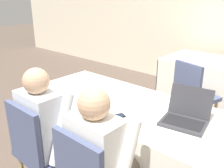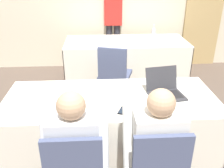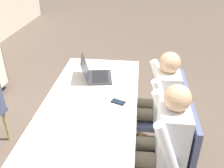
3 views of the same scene
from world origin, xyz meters
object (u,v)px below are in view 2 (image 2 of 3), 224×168
Objects in this scene: water_bottle at (153,33)px; person_checkered_shirt at (76,147)px; person_white_shirt at (154,143)px; person_red_shirt at (113,21)px; chair_far_spare at (114,72)px; cell_phone at (123,111)px; laptop at (165,90)px.

person_checkered_shirt is at bearing -113.02° from water_bottle.
person_white_shirt is 3.43m from person_red_shirt.
chair_far_spare is 0.57× the size of person_red_shirt.
chair_far_spare is 1.84m from person_white_shirt.
water_bottle is (0.77, 2.38, 0.11)m from cell_phone.
water_bottle is at bearing -42.58° from person_red_shirt.
cell_phone is at bearing -89.98° from person_red_shirt.
person_red_shirt reaches higher than laptop.
person_checkered_shirt is (-1.17, -2.76, -0.18)m from water_bottle.
person_checkered_shirt reaches higher than chair_far_spare.
laptop is 0.24× the size of person_red_shirt.
person_checkered_shirt is (-0.40, -0.38, -0.07)m from cell_phone.
water_bottle reaches higher than cell_phone.
person_red_shirt is at bearing 87.53° from laptop.
person_white_shirt is 0.73× the size of person_red_shirt.
water_bottle is 0.28× the size of chair_far_spare.
person_white_shirt is (0.61, 0.00, 0.00)m from person_checkered_shirt.
water_bottle reaches higher than laptop.
chair_far_spare is at bearing 111.97° from cell_phone.
person_red_shirt reaches higher than person_checkered_shirt.
chair_far_spare is at bearing -102.94° from person_checkered_shirt.
laptop is 2.63× the size of cell_phone.
person_white_shirt is at bearing -180.00° from person_checkered_shirt.
cell_phone is 0.09× the size of person_red_shirt.
person_white_shirt is (0.21, -0.38, -0.07)m from cell_phone.
person_checkered_shirt reaches higher than laptop.
person_red_shirt is at bearing -88.32° from person_white_shirt.
chair_far_spare is at bearing -91.13° from person_red_shirt.
water_bottle is 1.26m from chair_far_spare.
water_bottle is at bearing -113.02° from person_checkered_shirt.
person_checkered_shirt is at bearing 0.00° from person_white_shirt.
laptop is 1.26m from chair_far_spare.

